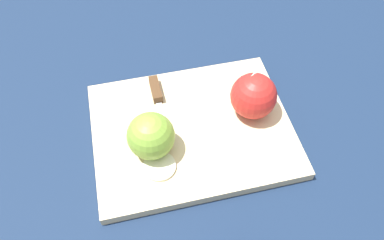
% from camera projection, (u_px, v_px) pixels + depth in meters
% --- Properties ---
extents(ground_plane, '(4.00, 4.00, 0.00)m').
position_uv_depth(ground_plane, '(192.00, 132.00, 0.69)').
color(ground_plane, '#14233D').
extents(cutting_board, '(0.40, 0.34, 0.02)m').
position_uv_depth(cutting_board, '(192.00, 130.00, 0.68)').
color(cutting_board, '#D1B789').
rests_on(cutting_board, ground_plane).
extents(apple_half_left, '(0.08, 0.08, 0.08)m').
position_uv_depth(apple_half_left, '(253.00, 96.00, 0.66)').
color(apple_half_left, red).
rests_on(apple_half_left, cutting_board).
extents(apple_half_right, '(0.08, 0.08, 0.08)m').
position_uv_depth(apple_half_right, '(151.00, 136.00, 0.61)').
color(apple_half_right, olive).
rests_on(apple_half_right, cutting_board).
extents(knife, '(0.04, 0.14, 0.02)m').
position_uv_depth(knife, '(157.00, 93.00, 0.71)').
color(knife, silver).
rests_on(knife, cutting_board).
extents(apple_slice, '(0.06, 0.06, 0.01)m').
position_uv_depth(apple_slice, '(159.00, 166.00, 0.62)').
color(apple_slice, beige).
rests_on(apple_slice, cutting_board).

